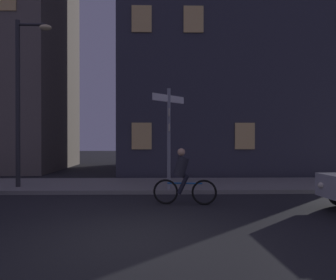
% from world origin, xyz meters
% --- Properties ---
extents(ground_plane, '(80.00, 80.00, 0.00)m').
position_xyz_m(ground_plane, '(0.00, 0.00, 0.00)').
color(ground_plane, '#232326').
extents(sidewalk_kerb, '(40.00, 3.19, 0.14)m').
position_xyz_m(sidewalk_kerb, '(0.00, 6.12, 0.07)').
color(sidewalk_kerb, gray).
rests_on(sidewalk_kerb, ground_plane).
extents(signpost, '(1.12, 1.56, 3.49)m').
position_xyz_m(signpost, '(0.72, 4.83, 2.22)').
color(signpost, gray).
rests_on(signpost, sidewalk_kerb).
extents(street_lamp, '(1.30, 0.28, 6.03)m').
position_xyz_m(street_lamp, '(-4.59, 5.41, 3.67)').
color(street_lamp, '#2D2D30').
rests_on(street_lamp, sidewalk_kerb).
extents(cyclist, '(1.82, 0.37, 1.61)m').
position_xyz_m(cyclist, '(1.08, 2.97, 0.75)').
color(cyclist, black).
rests_on(cyclist, ground_plane).
extents(building_right_block, '(11.69, 9.45, 16.18)m').
position_xyz_m(building_right_block, '(4.24, 12.67, 8.09)').
color(building_right_block, '#383842').
rests_on(building_right_block, ground_plane).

